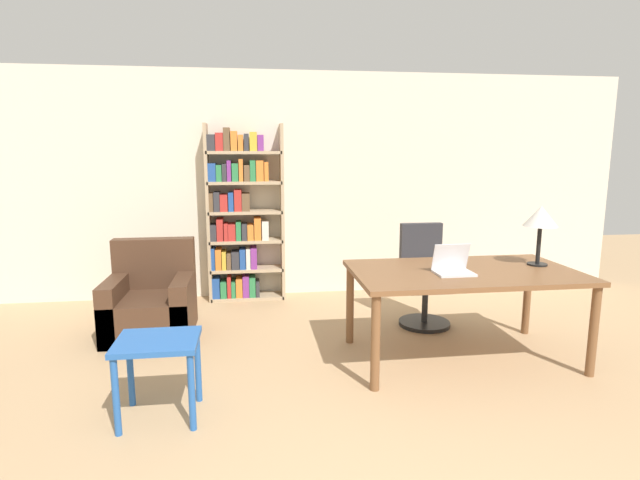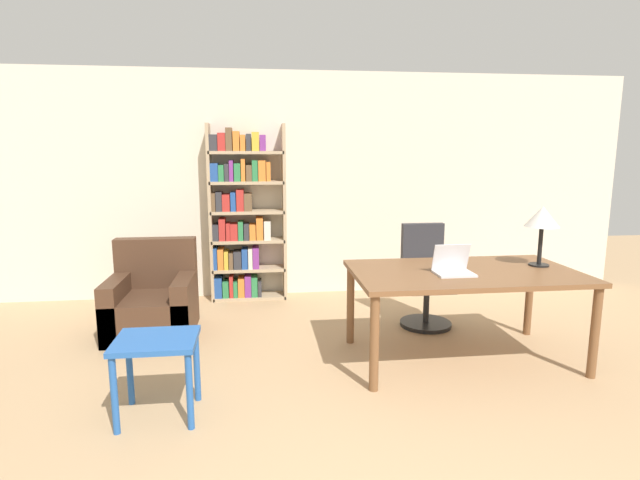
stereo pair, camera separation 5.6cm
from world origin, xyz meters
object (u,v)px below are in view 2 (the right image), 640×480
at_px(table_lamp, 542,219).
at_px(bookshelf, 242,217).
at_px(armchair, 153,304).
at_px(laptop, 453,267).
at_px(office_chair, 425,280).
at_px(side_table_blue, 157,353).
at_px(desk, 464,280).

xyz_separation_m(table_lamp, bookshelf, (-2.61, 1.95, -0.19)).
relative_size(armchair, bookshelf, 0.43).
height_order(laptop, table_lamp, table_lamp).
height_order(laptop, office_chair, office_chair).
xyz_separation_m(side_table_blue, armchair, (-0.36, 1.65, -0.16)).
relative_size(desk, bookshelf, 0.90).
bearing_deg(armchair, table_lamp, -14.58).
bearing_deg(desk, bookshelf, 132.81).
bearing_deg(desk, laptop, -146.90).
relative_size(laptop, armchair, 0.34).
xyz_separation_m(office_chair, armchair, (-2.72, 0.09, -0.18)).
bearing_deg(office_chair, armchair, 178.04).
height_order(office_chair, armchair, office_chair).
bearing_deg(bookshelf, side_table_blue, -100.30).
xyz_separation_m(side_table_blue, bookshelf, (0.49, 2.70, 0.55)).
height_order(table_lamp, armchair, table_lamp).
distance_m(laptop, table_lamp, 0.94).
relative_size(laptop, side_table_blue, 0.55).
bearing_deg(laptop, side_table_blue, -165.85).
height_order(desk, bookshelf, bookshelf).
xyz_separation_m(desk, laptop, (-0.14, -0.09, 0.13)).
bearing_deg(side_table_blue, armchair, 102.30).
relative_size(table_lamp, bookshelf, 0.25).
xyz_separation_m(desk, bookshelf, (-1.89, 2.04, 0.30)).
relative_size(desk, side_table_blue, 3.41).
bearing_deg(desk, armchair, 160.13).
bearing_deg(armchair, desk, -19.87).
distance_m(office_chair, side_table_blue, 2.83).
bearing_deg(office_chair, desk, -88.38).
xyz_separation_m(desk, armchair, (-2.74, 0.99, -0.41)).
bearing_deg(office_chair, side_table_blue, -146.59).
height_order(table_lamp, office_chair, table_lamp).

